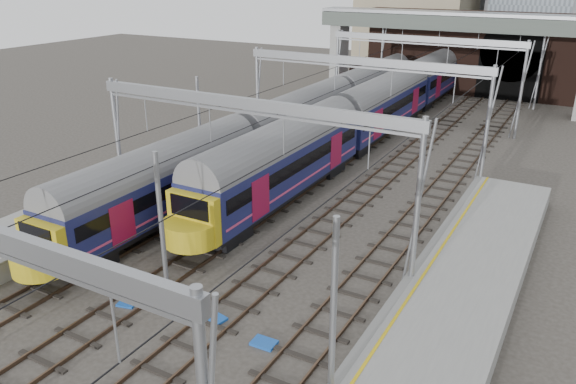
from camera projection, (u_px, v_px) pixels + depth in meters
The scene contains 12 objects.
ground at pixel (135, 340), 21.41m from camera, with size 160.00×160.00×0.00m, color #38332D.
platform_left at pixel (16, 242), 27.85m from camera, with size 4.32×55.00×1.12m.
tracks at pixel (313, 205), 33.55m from camera, with size 14.40×80.00×0.22m.
overhead_line at pixel (360, 78), 36.38m from camera, with size 16.80×80.00×8.00m.
retaining_wall at pixel (478, 56), 61.25m from camera, with size 28.00×2.75×9.00m.
overbridge at pixel (454, 32), 55.99m from camera, with size 28.00×3.00×9.25m.
train_main at pixel (413, 88), 53.83m from camera, with size 2.94×67.94×5.01m.
train_second at pixel (298, 120), 42.82m from camera, with size 2.70×46.80×4.67m.
relay_cabinet at pixel (34, 259), 26.08m from camera, with size 0.65×0.54×1.30m, color silver.
equip_cover_a at pixel (215, 318), 22.68m from camera, with size 0.90×0.63×0.11m, color #1750B3.
equip_cover_b at pixel (127, 304), 23.67m from camera, with size 0.77×0.54×0.09m, color #1750B3.
equip_cover_c at pixel (264, 343), 21.17m from camera, with size 0.94×0.66×0.11m, color #1750B3.
Camera 1 is at (13.79, -12.66, 13.20)m, focal length 35.00 mm.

